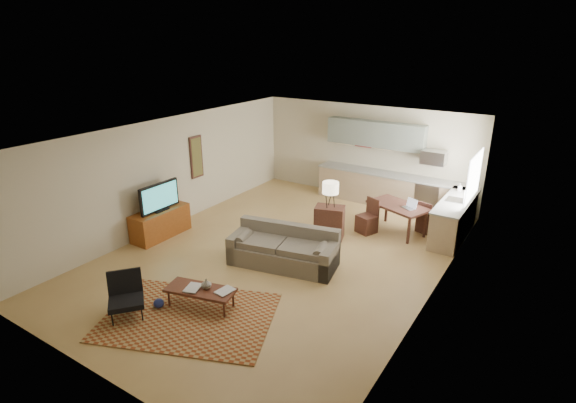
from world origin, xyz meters
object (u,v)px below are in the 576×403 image
Objects in this scene: sofa at (283,247)px; armchair at (126,297)px; tv_credenza at (161,223)px; console_table at (329,222)px; coffee_table at (201,298)px; dining_table at (397,218)px.

sofa is 3.07× the size of armchair.
sofa is at bearing 6.43° from tv_credenza.
sofa is 3.22m from armchair.
console_table is (1.41, 4.69, 0.01)m from armchair.
coffee_table is (-0.37, -2.09, -0.22)m from sofa.
console_table is at bearing 72.47° from sofa.
coffee_table is 0.88× the size of dining_table.
coffee_table is 3.36m from tv_credenza.
tv_credenza reaches higher than coffee_table.
console_table reaches higher than tv_credenza.
coffee_table is at bearing -111.72° from sofa.
dining_table is (1.23, 1.18, -0.04)m from console_table.
coffee_table is at bearing -30.82° from tv_credenza.
armchair is 3.30m from tv_credenza.
armchair is at bearing -124.21° from sofa.
armchair is 6.44m from dining_table.
sofa is at bearing 16.63° from armchair.
sofa is 1.60× the size of tv_credenza.
console_table is (3.43, 2.08, 0.06)m from tv_credenza.
coffee_table is 1.64× the size of armchair.
sofa is 1.65× the size of dining_table.
coffee_table is 5.29m from dining_table.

